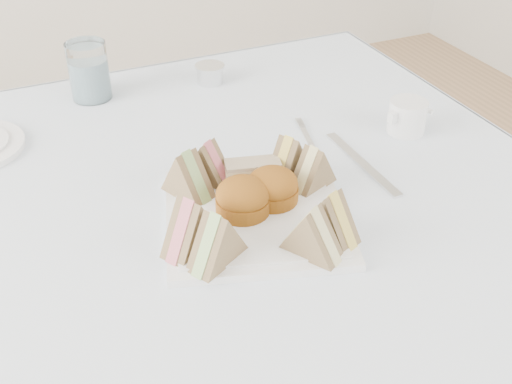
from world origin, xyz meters
name	(u,v)px	position (x,y,z in m)	size (l,w,h in m)	color
table	(237,354)	(0.00, 0.00, 0.37)	(0.90, 0.90, 0.74)	brown
tablecloth	(233,191)	(0.00, 0.00, 0.74)	(1.02, 1.02, 0.01)	white
serving_plate	(256,217)	(0.00, -0.09, 0.75)	(0.26, 0.26, 0.01)	white
sandwich_fl_a	(190,223)	(-0.11, -0.12, 0.80)	(0.09, 0.04, 0.08)	#8E754F
sandwich_fl_b	(217,237)	(-0.09, -0.16, 0.80)	(0.08, 0.04, 0.07)	#8E754F
sandwich_fr_a	(331,214)	(0.07, -0.17, 0.79)	(0.08, 0.04, 0.07)	#8E754F
sandwich_fr_b	(312,231)	(0.03, -0.20, 0.79)	(0.08, 0.04, 0.07)	#8E754F
sandwich_bl_a	(187,173)	(-0.07, 0.00, 0.80)	(0.08, 0.04, 0.07)	#8E754F
sandwich_bl_b	(208,161)	(-0.03, 0.02, 0.79)	(0.08, 0.04, 0.07)	#8E754F
sandwich_br_a	(313,167)	(0.11, -0.06, 0.79)	(0.08, 0.04, 0.07)	#8E754F
sandwich_br_b	(288,156)	(0.09, -0.02, 0.79)	(0.08, 0.04, 0.07)	#8E754F
scone_left	(243,198)	(-0.02, -0.08, 0.78)	(0.08, 0.08, 0.05)	brown
scone_right	(272,187)	(0.03, -0.07, 0.78)	(0.08, 0.08, 0.05)	brown
pastry_slice	(253,173)	(0.03, -0.01, 0.78)	(0.08, 0.03, 0.04)	#C8B681
water_glass	(89,71)	(-0.13, 0.41, 0.80)	(0.08, 0.08, 0.11)	white
tea_strainer	(210,75)	(0.11, 0.38, 0.76)	(0.06, 0.06, 0.03)	silver
knife	(362,163)	(0.22, -0.02, 0.75)	(0.02, 0.21, 0.00)	silver
fork	(315,153)	(0.17, 0.04, 0.75)	(0.01, 0.17, 0.00)	silver
creamer_jug	(407,117)	(0.35, 0.04, 0.78)	(0.07, 0.07, 0.06)	white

